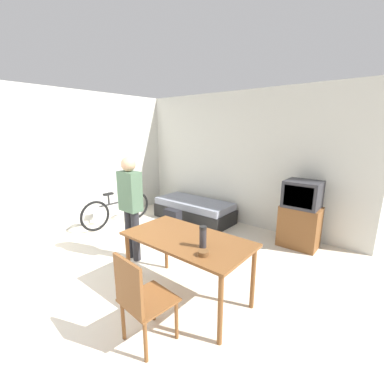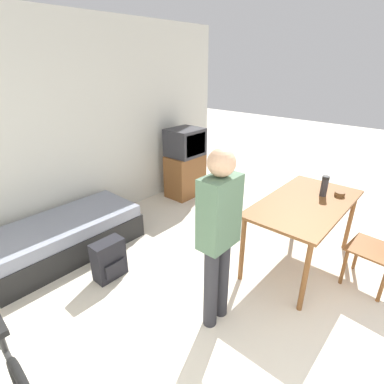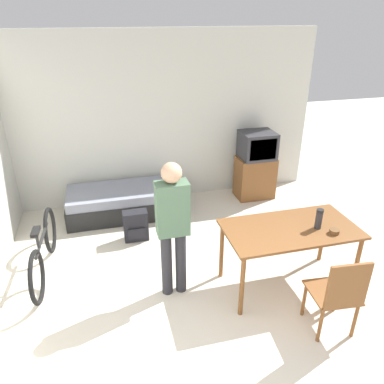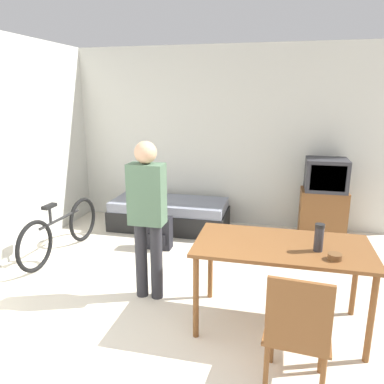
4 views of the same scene
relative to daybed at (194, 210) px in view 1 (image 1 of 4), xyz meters
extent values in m
plane|color=beige|center=(0.59, -3.49, -0.22)|extent=(20.00, 20.00, 0.00)
cube|color=silver|center=(0.59, 0.50, 1.13)|extent=(5.36, 0.06, 2.70)
cube|color=silver|center=(-1.62, -1.51, 1.13)|extent=(0.06, 4.96, 2.70)
cube|color=black|center=(0.00, 0.00, -0.07)|extent=(1.76, 0.78, 0.30)
cube|color=gray|center=(0.00, 0.00, 0.15)|extent=(1.70, 0.76, 0.14)
cube|color=brown|center=(2.22, 0.09, 0.14)|extent=(0.62, 0.42, 0.71)
cube|color=#2D2D33|center=(2.22, 0.09, 0.71)|extent=(0.55, 0.48, 0.44)
cube|color=black|center=(2.22, -0.15, 0.71)|extent=(0.45, 0.01, 0.34)
cube|color=brown|center=(1.65, -2.18, 0.54)|extent=(1.47, 0.78, 0.03)
cylinder|color=brown|center=(0.98, -2.50, 0.15)|extent=(0.05, 0.05, 0.74)
cylinder|color=brown|center=(2.32, -2.50, 0.15)|extent=(0.05, 0.05, 0.74)
cylinder|color=brown|center=(0.98, -1.85, 0.15)|extent=(0.05, 0.05, 0.74)
cylinder|color=brown|center=(2.32, -1.85, 0.15)|extent=(0.05, 0.05, 0.74)
cube|color=brown|center=(1.77, -2.87, 0.21)|extent=(0.47, 0.47, 0.02)
cube|color=brown|center=(1.75, -3.07, 0.46)|extent=(0.40, 0.07, 0.48)
cylinder|color=brown|center=(1.97, -2.71, -0.01)|extent=(0.04, 0.04, 0.42)
cylinder|color=brown|center=(1.61, -2.68, -0.01)|extent=(0.04, 0.04, 0.42)
cylinder|color=brown|center=(1.93, -3.07, -0.01)|extent=(0.04, 0.04, 0.42)
cylinder|color=brown|center=(1.58, -3.03, -0.01)|extent=(0.04, 0.04, 0.42)
torus|color=black|center=(-1.04, -0.75, 0.09)|extent=(0.09, 0.61, 0.61)
torus|color=black|center=(-1.10, -1.73, 0.09)|extent=(0.09, 0.61, 0.61)
cylinder|color=black|center=(-1.07, -1.24, 0.25)|extent=(0.08, 0.77, 0.04)
cylinder|color=black|center=(-1.08, -1.42, 0.35)|extent=(0.04, 0.04, 0.20)
cube|color=black|center=(-1.08, -1.42, 0.47)|extent=(0.09, 0.20, 0.04)
cylinder|color=#28282D|center=(0.30, -1.97, 0.17)|extent=(0.12, 0.12, 0.78)
cylinder|color=#28282D|center=(0.46, -1.97, 0.17)|extent=(0.12, 0.12, 0.78)
cube|color=#4C6B51|center=(0.38, -1.97, 0.86)|extent=(0.34, 0.20, 0.59)
sphere|color=tan|center=(0.38, -1.97, 1.26)|extent=(0.21, 0.21, 0.21)
cylinder|color=#2D2D33|center=(1.93, -2.25, 0.67)|extent=(0.07, 0.07, 0.23)
cylinder|color=black|center=(1.93, -2.25, 0.77)|extent=(0.08, 0.08, 0.03)
cylinder|color=brown|center=(2.04, -2.39, 0.58)|extent=(0.11, 0.11, 0.05)
cube|color=black|center=(0.08, -0.77, 0.00)|extent=(0.33, 0.18, 0.44)
cube|color=black|center=(0.08, -0.88, -0.06)|extent=(0.23, 0.03, 0.15)
camera|label=1|loc=(3.39, -4.22, 1.75)|focal=24.00mm
camera|label=2|loc=(-1.29, -3.16, 1.92)|focal=28.00mm
camera|label=3|loc=(-0.27, -5.30, 2.70)|focal=35.00mm
camera|label=4|loc=(1.58, -5.21, 1.79)|focal=35.00mm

